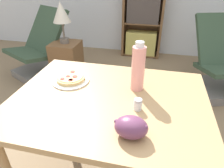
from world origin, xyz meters
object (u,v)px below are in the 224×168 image
(drink_bottle, at_px, (138,68))
(salt_shaker, at_px, (138,104))
(pizza_on_plate, at_px, (71,79))
(bookshelf, at_px, (144,8))
(lounge_chair_far, at_px, (222,70))
(table_lamp, at_px, (61,14))
(grape_bunch, at_px, (131,127))
(lounge_chair_near, at_px, (40,55))
(side_table, at_px, (67,62))

(drink_bottle, height_order, salt_shaker, drink_bottle)
(pizza_on_plate, relative_size, salt_shaker, 3.84)
(salt_shaker, xyz_separation_m, bookshelf, (-0.20, 2.51, 0.02))
(lounge_chair_far, bearing_deg, table_lamp, 167.96)
(drink_bottle, bearing_deg, grape_bunch, -86.74)
(lounge_chair_near, bearing_deg, bookshelf, 65.26)
(grape_bunch, bearing_deg, side_table, 123.83)
(drink_bottle, distance_m, side_table, 1.67)
(pizza_on_plate, distance_m, grape_bunch, 0.58)
(pizza_on_plate, distance_m, side_table, 1.41)
(drink_bottle, xyz_separation_m, table_lamp, (-1.03, 1.18, 0.02))
(drink_bottle, distance_m, bookshelf, 2.32)
(pizza_on_plate, distance_m, salt_shaker, 0.49)
(pizza_on_plate, height_order, salt_shaker, salt_shaker)
(lounge_chair_far, height_order, side_table, lounge_chair_far)
(grape_bunch, distance_m, drink_bottle, 0.40)
(lounge_chair_near, height_order, bookshelf, bookshelf)
(side_table, bearing_deg, lounge_chair_far, 5.19)
(grape_bunch, bearing_deg, lounge_chair_near, 132.24)
(drink_bottle, bearing_deg, pizza_on_plate, -179.36)
(lounge_chair_far, distance_m, table_lamp, 2.01)
(drink_bottle, bearing_deg, table_lamp, 131.09)
(lounge_chair_near, bearing_deg, salt_shaker, -17.78)
(lounge_chair_near, xyz_separation_m, lounge_chair_far, (2.36, 0.09, 0.00))
(pizza_on_plate, height_order, bookshelf, bookshelf)
(drink_bottle, xyz_separation_m, lounge_chair_near, (-1.48, 1.26, -0.58))
(pizza_on_plate, bearing_deg, table_lamp, 117.20)
(grape_bunch, height_order, table_lamp, table_lamp)
(lounge_chair_near, height_order, lounge_chair_far, same)
(bookshelf, height_order, table_lamp, bookshelf)
(grape_bunch, relative_size, lounge_chair_far, 0.16)
(grape_bunch, bearing_deg, drink_bottle, 93.26)
(pizza_on_plate, bearing_deg, side_table, 117.20)
(pizza_on_plate, bearing_deg, grape_bunch, -40.93)
(drink_bottle, bearing_deg, side_table, 131.09)
(salt_shaker, height_order, side_table, salt_shaker)
(salt_shaker, distance_m, lounge_chair_far, 1.83)
(drink_bottle, distance_m, salt_shaker, 0.23)
(drink_bottle, relative_size, lounge_chair_near, 0.31)
(grape_bunch, xyz_separation_m, bookshelf, (-0.20, 2.70, 0.01))
(bookshelf, bearing_deg, grape_bunch, -85.84)
(pizza_on_plate, height_order, drink_bottle, drink_bottle)
(salt_shaker, xyz_separation_m, table_lamp, (-1.06, 1.38, 0.12))
(grape_bunch, distance_m, lounge_chair_near, 2.28)
(drink_bottle, xyz_separation_m, lounge_chair_far, (0.88, 1.35, -0.58))
(grape_bunch, height_order, lounge_chair_near, lounge_chair_near)
(salt_shaker, distance_m, lounge_chair_near, 2.15)
(bookshelf, xyz_separation_m, table_lamp, (-0.85, -1.14, 0.10))
(lounge_chair_near, relative_size, bookshelf, 0.57)
(pizza_on_plate, bearing_deg, bookshelf, 83.97)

